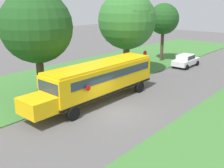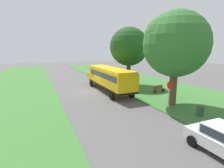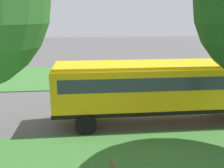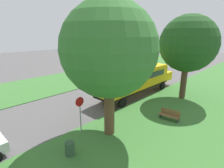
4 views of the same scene
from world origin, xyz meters
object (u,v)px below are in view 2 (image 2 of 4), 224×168
(oak_tree_beside_bus, at_px, (129,46))
(stop_sign, at_px, (169,93))
(oak_tree_roadside_mid, at_px, (174,43))
(park_bench, at_px, (159,89))
(trash_bin, at_px, (200,111))
(school_bus, at_px, (109,77))

(oak_tree_beside_bus, bearing_deg, stop_sign, 78.28)
(oak_tree_roadside_mid, bearing_deg, stop_sign, 44.79)
(oak_tree_roadside_mid, height_order, park_bench, oak_tree_roadside_mid)
(oak_tree_beside_bus, distance_m, stop_sign, 13.12)
(stop_sign, bearing_deg, oak_tree_beside_bus, -101.72)
(oak_tree_roadside_mid, height_order, stop_sign, oak_tree_roadside_mid)
(oak_tree_roadside_mid, bearing_deg, trash_bin, 93.57)
(stop_sign, distance_m, trash_bin, 2.86)
(oak_tree_beside_bus, xyz_separation_m, stop_sign, (2.52, 12.13, -4.30))
(school_bus, xyz_separation_m, oak_tree_beside_bus, (-4.47, -2.73, 4.11))
(oak_tree_beside_bus, xyz_separation_m, trash_bin, (0.91, 14.13, -5.59))
(oak_tree_beside_bus, height_order, stop_sign, oak_tree_beside_bus)
(trash_bin, bearing_deg, school_bus, -72.65)
(school_bus, relative_size, oak_tree_beside_bus, 1.40)
(school_bus, bearing_deg, stop_sign, 101.73)
(oak_tree_roadside_mid, xyz_separation_m, trash_bin, (-0.21, 3.38, -5.67))
(school_bus, height_order, trash_bin, school_bus)
(oak_tree_beside_bus, relative_size, trash_bin, 9.85)
(oak_tree_roadside_mid, bearing_deg, park_bench, -116.47)
(park_bench, bearing_deg, oak_tree_roadside_mid, 63.53)
(park_bench, distance_m, trash_bin, 8.47)
(stop_sign, xyz_separation_m, park_bench, (-3.79, -6.19, -1.26))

